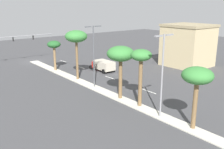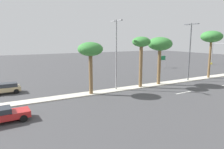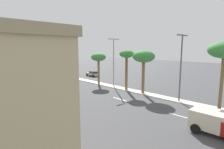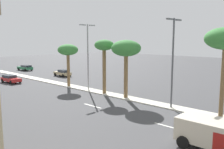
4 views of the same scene
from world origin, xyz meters
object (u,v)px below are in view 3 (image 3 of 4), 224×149
object	(u,v)px
palm_tree_near	(144,57)
palm_tree_left	(98,58)
sedan_red_leading	(56,78)
street_lamp_inboard	(181,63)
sedan_tan_far	(93,74)
palm_tree_far	(127,56)
palm_tree_front	(224,51)
box_truck	(223,123)
street_lamp_front	(114,58)
sedan_green_rear	(65,69)

from	to	relation	value
palm_tree_near	palm_tree_left	world-z (taller)	palm_tree_near
sedan_red_leading	street_lamp_inboard	bearing A→B (deg)	-80.53
palm_tree_near	sedan_tan_far	xyz separation A→B (m)	(5.75, 21.54, -5.56)
sedan_red_leading	palm_tree_far	bearing A→B (deg)	-75.48
palm_tree_front	palm_tree_far	distance (m)	15.73
sedan_red_leading	box_truck	xyz separation A→B (m)	(-2.45, -36.28, 0.48)
palm_tree_far	street_lamp_front	distance (m)	3.99
street_lamp_front	box_truck	world-z (taller)	street_lamp_front
palm_tree_far	sedan_red_leading	world-z (taller)	palm_tree_far
palm_tree_front	sedan_green_rear	xyz separation A→B (m)	(5.47, 48.14, -6.77)
palm_tree_left	sedan_tan_far	distance (m)	12.51
sedan_green_rear	palm_tree_front	bearing A→B (deg)	-96.48
palm_tree_far	palm_tree_left	size ratio (longest dim) A/B	1.11
palm_tree_front	palm_tree_left	size ratio (longest dim) A/B	1.28
palm_tree_far	palm_tree_left	bearing A→B (deg)	90.24
sedan_red_leading	palm_tree_front	bearing A→B (deg)	-82.18
street_lamp_inboard	box_truck	size ratio (longest dim) A/B	1.74
sedan_red_leading	box_truck	world-z (taller)	box_truck
palm_tree_left	sedan_red_leading	distance (m)	12.50
palm_tree_front	palm_tree_far	bearing A→B (deg)	89.66
palm_tree_near	sedan_tan_far	world-z (taller)	palm_tree_near
palm_tree_front	sedan_green_rear	distance (m)	48.92
palm_tree_near	box_truck	world-z (taller)	palm_tree_near
palm_tree_near	sedan_green_rear	xyz separation A→B (m)	(5.21, 36.17, -5.58)
box_truck	palm_tree_front	bearing A→B (deg)	16.75
palm_tree_front	sedan_red_leading	size ratio (longest dim) A/B	1.96
street_lamp_front	sedan_green_rear	size ratio (longest dim) A/B	2.17
street_lamp_front	sedan_green_rear	distance (m)	29.38
street_lamp_inboard	box_truck	distance (m)	11.40
palm_tree_left	sedan_tan_far	world-z (taller)	palm_tree_left
sedan_green_rear	street_lamp_inboard	bearing A→B (deg)	-97.13
palm_tree_near	street_lamp_front	bearing A→B (deg)	87.39
palm_tree_front	sedan_red_leading	distance (m)	35.11
street_lamp_inboard	box_truck	xyz separation A→B (m)	(-7.25, -7.49, -4.60)
palm_tree_front	palm_tree_near	size ratio (longest dim) A/B	1.16
street_lamp_inboard	box_truck	world-z (taller)	street_lamp_inboard
street_lamp_inboard	palm_tree_left	bearing A→B (deg)	90.17
sedan_tan_far	box_truck	distance (m)	38.01
street_lamp_front	sedan_tan_far	distance (m)	15.75
palm_tree_far	box_truck	distance (m)	19.93
street_lamp_inboard	street_lamp_front	size ratio (longest dim) A/B	1.00
street_lamp_inboard	sedan_red_leading	size ratio (longest dim) A/B	2.21
sedan_tan_far	sedan_green_rear	bearing A→B (deg)	92.11
palm_tree_near	sedan_red_leading	distance (m)	23.38
sedan_red_leading	palm_tree_left	bearing A→B (deg)	-65.52
palm_tree_near	street_lamp_front	xyz separation A→B (m)	(0.35, 7.63, -0.51)
sedan_green_rear	sedan_red_leading	distance (m)	17.30
sedan_tan_far	sedan_red_leading	world-z (taller)	sedan_tan_far
sedan_red_leading	street_lamp_front	bearing A→B (deg)	-69.99
street_lamp_inboard	sedan_red_leading	bearing A→B (deg)	99.47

